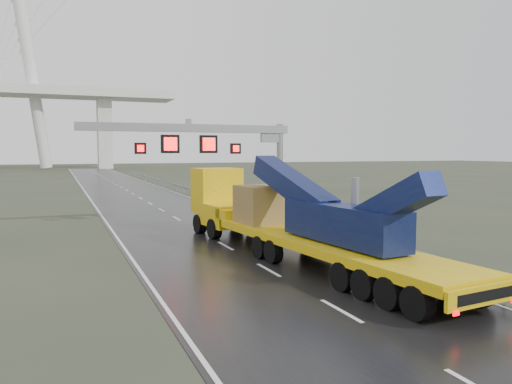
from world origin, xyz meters
name	(u,v)px	position (x,y,z in m)	size (l,w,h in m)	color
ground	(312,295)	(0.00, 0.00, 0.00)	(400.00, 400.00, 0.00)	#2F3626
road	(141,198)	(0.00, 40.00, 0.01)	(11.00, 200.00, 0.02)	black
guardrail	(221,198)	(6.10, 30.00, 0.70)	(0.20, 140.00, 1.40)	gray
sign_gantry	(218,146)	(2.10, 17.99, 5.61)	(14.90, 1.20, 7.42)	silver
heavy_haul_truck	(275,215)	(1.90, 7.55, 1.93)	(5.27, 21.42, 4.99)	yellow
exit_sign_pair	(294,200)	(7.60, 17.00, 1.67)	(1.33, 0.51, 2.38)	gray
striped_barrier	(260,211)	(6.16, 20.00, 0.59)	(0.70, 0.38, 1.19)	red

